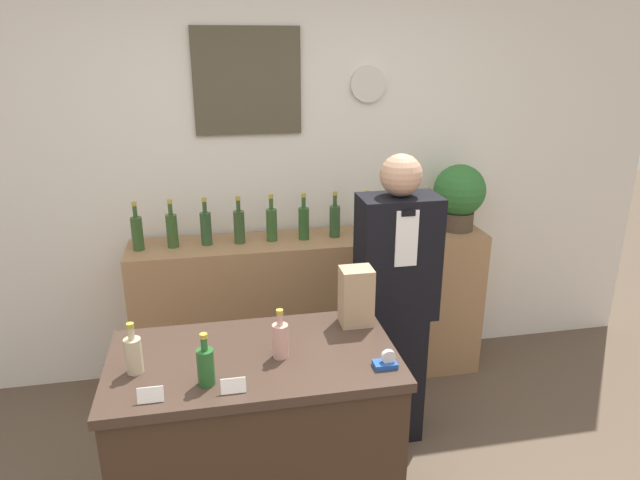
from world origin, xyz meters
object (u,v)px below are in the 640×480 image
paper_bag (356,296)px  potted_plant (459,194)px  shopkeeper (395,305)px  tape_dispenser (386,362)px

paper_bag → potted_plant: bearing=48.1°
paper_bag → shopkeeper: bearing=51.0°
shopkeeper → potted_plant: shopkeeper is taller
shopkeeper → paper_bag: 0.57m
paper_bag → tape_dispenser: size_ratio=2.93×
shopkeeper → potted_plant: (0.63, 0.66, 0.40)m
paper_bag → tape_dispenser: paper_bag is taller
tape_dispenser → shopkeeper: bearing=68.9°
potted_plant → shopkeeper: bearing=-133.5°
shopkeeper → tape_dispenser: size_ratio=17.86×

